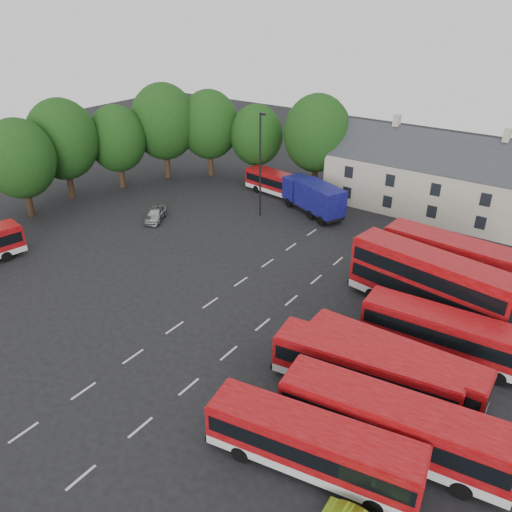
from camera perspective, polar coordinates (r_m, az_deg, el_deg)
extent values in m
plane|color=black|center=(38.20, -7.19, -6.68)|extent=(140.00, 140.00, 0.00)
cube|color=beige|center=(31.93, -25.03, -17.81)|extent=(0.15, 1.80, 0.01)
cube|color=beige|center=(33.25, -19.11, -14.36)|extent=(0.15, 1.80, 0.01)
cube|color=beige|center=(34.97, -13.87, -11.08)|extent=(0.15, 1.80, 0.01)
cube|color=beige|center=(37.04, -9.27, -8.07)|extent=(0.15, 1.80, 0.01)
cube|color=beige|center=(39.42, -5.25, -5.35)|extent=(0.15, 1.80, 0.01)
cube|color=beige|center=(42.04, -1.74, -2.94)|extent=(0.15, 1.80, 0.01)
cube|color=beige|center=(44.86, 1.33, -0.81)|extent=(0.15, 1.80, 0.01)
cube|color=beige|center=(47.86, 4.03, 1.06)|extent=(0.15, 1.80, 0.01)
cube|color=beige|center=(50.99, 6.40, 2.71)|extent=(0.15, 1.80, 0.01)
cube|color=beige|center=(28.73, -19.38, -22.77)|extent=(0.15, 1.80, 0.01)
cube|color=beige|center=(30.18, -13.07, -18.54)|extent=(0.15, 1.80, 0.01)
cube|color=beige|center=(32.07, -7.69, -14.59)|extent=(0.15, 1.80, 0.01)
cube|color=beige|center=(34.32, -3.12, -11.01)|extent=(0.15, 1.80, 0.01)
cube|color=beige|center=(36.87, 0.76, -7.84)|extent=(0.15, 1.80, 0.01)
cube|color=beige|center=(39.66, 4.06, -5.08)|extent=(0.15, 1.80, 0.01)
cube|color=beige|center=(42.64, 6.90, -2.67)|extent=(0.15, 1.80, 0.01)
cube|color=beige|center=(45.78, 9.35, -0.58)|extent=(0.15, 1.80, 0.01)
cube|color=beige|center=(49.04, 11.47, 1.24)|extent=(0.15, 1.80, 0.01)
cylinder|color=black|center=(59.10, -24.57, 5.91)|extent=(0.70, 0.70, 3.85)
ellipsoid|color=#16340E|center=(57.77, -25.44, 10.00)|extent=(7.26, 7.26, 8.35)
cylinder|color=black|center=(62.77, -20.51, 8.05)|extent=(0.70, 0.70, 4.20)
ellipsoid|color=#16340E|center=(61.44, -21.27, 12.31)|extent=(7.92, 7.92, 9.11)
cylinder|color=black|center=(64.68, -15.14, 9.17)|extent=(0.70, 0.70, 3.67)
ellipsoid|color=#16340E|center=(63.51, -15.62, 12.80)|extent=(6.93, 6.93, 7.97)
cylinder|color=black|center=(66.95, -10.12, 10.63)|extent=(0.70, 0.70, 4.38)
ellipsoid|color=#16340E|center=(65.66, -10.50, 14.86)|extent=(8.25, 8.25, 9.49)
cylinder|color=black|center=(67.16, -5.21, 10.85)|extent=(0.70, 0.70, 4.02)
ellipsoid|color=#16340E|center=(65.96, -5.39, 14.73)|extent=(7.59, 7.59, 8.73)
cylinder|color=black|center=(65.21, 0.05, 10.20)|extent=(0.70, 0.70, 3.50)
ellipsoid|color=#16340E|center=(64.10, 0.06, 13.66)|extent=(6.60, 6.60, 7.59)
cylinder|color=black|center=(61.88, 6.73, 9.37)|extent=(0.70, 0.70, 4.20)
ellipsoid|color=#16340E|center=(60.53, 6.99, 13.74)|extent=(7.92, 7.92, 9.11)
cube|color=beige|center=(56.49, 25.32, 5.71)|extent=(35.00, 7.00, 5.50)
cube|color=#2D3035|center=(55.64, 25.89, 8.32)|extent=(35.70, 7.13, 7.13)
cube|color=beige|center=(57.27, 15.79, 14.70)|extent=(0.60, 0.90, 1.20)
cube|color=beige|center=(54.63, 26.76, 12.21)|extent=(0.60, 0.90, 1.20)
cube|color=silver|center=(27.27, 6.34, -21.94)|extent=(11.07, 4.29, 0.54)
cube|color=#97090E|center=(26.34, 6.49, -20.21)|extent=(11.07, 4.29, 1.92)
cube|color=black|center=(26.31, 6.49, -20.14)|extent=(10.65, 4.27, 0.93)
cube|color=#97090E|center=(25.61, 6.61, -18.70)|extent=(10.84, 4.15, 0.12)
cylinder|color=black|center=(27.65, -1.80, -21.64)|extent=(1.02, 0.44, 0.98)
cylinder|color=black|center=(27.77, 14.44, -22.55)|extent=(1.02, 0.44, 0.98)
cube|color=silver|center=(28.72, 15.06, -19.48)|extent=(12.03, 4.21, 0.59)
cube|color=#97090E|center=(27.77, 15.41, -17.59)|extent=(12.03, 4.21, 2.09)
cube|color=black|center=(27.73, 15.43, -17.51)|extent=(11.57, 4.21, 1.02)
cube|color=#97090E|center=(27.02, 15.71, -15.94)|extent=(11.79, 4.07, 0.13)
cylinder|color=black|center=(28.70, 6.65, -19.36)|extent=(1.10, 0.44, 1.07)
cylinder|color=black|center=(29.70, 23.07, -20.00)|extent=(1.10, 0.44, 1.07)
cube|color=silver|center=(31.64, 12.20, -13.87)|extent=(11.27, 4.11, 0.55)
cube|color=#97090E|center=(30.84, 12.43, -12.13)|extent=(11.27, 4.11, 1.95)
cube|color=black|center=(30.81, 12.44, -12.06)|extent=(10.84, 4.10, 0.95)
cube|color=#97090E|center=(30.20, 12.63, -10.63)|extent=(11.04, 3.98, 0.12)
cylinder|color=black|center=(31.72, 5.28, -13.78)|extent=(1.03, 0.43, 1.00)
cylinder|color=black|center=(32.36, 18.90, -14.50)|extent=(1.03, 0.43, 1.00)
cube|color=silver|center=(32.36, 15.08, -13.20)|extent=(10.98, 2.65, 0.55)
cube|color=#97090E|center=(31.57, 15.36, -11.49)|extent=(10.98, 2.65, 1.94)
cube|color=black|center=(31.54, 15.37, -11.42)|extent=(10.55, 2.70, 0.95)
cube|color=#97090E|center=(30.95, 15.60, -10.02)|extent=(10.76, 2.54, 0.12)
cylinder|color=black|center=(32.62, 8.44, -12.63)|extent=(1.00, 0.29, 1.00)
cylinder|color=black|center=(32.86, 21.59, -14.32)|extent=(1.00, 0.29, 1.00)
cube|color=silver|center=(35.91, 20.75, -9.55)|extent=(11.17, 3.14, 0.55)
cube|color=#97090E|center=(35.20, 21.09, -7.92)|extent=(11.17, 3.14, 1.96)
cube|color=black|center=(35.17, 21.11, -7.85)|extent=(10.73, 3.18, 0.95)
cube|color=#97090E|center=(34.64, 21.38, -6.53)|extent=(10.94, 3.03, 0.12)
cylinder|color=black|center=(35.68, 14.73, -9.31)|extent=(1.02, 0.34, 1.00)
cylinder|color=black|center=(36.83, 26.46, -10.37)|extent=(1.02, 0.34, 1.00)
cube|color=silver|center=(39.73, 18.82, -5.18)|extent=(12.26, 4.50, 0.60)
cube|color=#97090E|center=(38.67, 19.29, -2.53)|extent=(12.26, 4.50, 3.65)
cube|color=black|center=(39.01, 19.13, -3.43)|extent=(11.80, 4.49, 1.04)
cube|color=#97090E|center=(37.80, 19.73, -0.07)|extent=(12.01, 4.35, 0.13)
cylinder|color=black|center=(40.34, 13.14, -4.30)|extent=(1.12, 0.47, 1.09)
cylinder|color=black|center=(39.84, 24.45, -6.76)|extent=(1.12, 0.47, 1.09)
cube|color=black|center=(38.33, 19.45, -1.62)|extent=(11.80, 4.49, 1.04)
cube|color=silver|center=(42.81, 21.53, -3.21)|extent=(11.82, 3.47, 0.58)
cube|color=#97090E|center=(41.85, 22.02, -0.78)|extent=(11.82, 3.47, 3.55)
cube|color=black|center=(42.16, 21.85, -1.60)|extent=(11.36, 3.50, 1.01)
cube|color=#97090E|center=(41.07, 22.46, 1.47)|extent=(11.58, 3.35, 0.13)
cylinder|color=black|center=(42.95, 16.30, -2.64)|extent=(1.08, 0.37, 1.06)
cylinder|color=black|center=(43.31, 26.59, -4.41)|extent=(1.08, 0.37, 1.06)
cube|color=black|center=(41.55, 22.18, 0.06)|extent=(11.36, 3.50, 1.01)
cube|color=silver|center=(59.78, 2.91, 7.41)|extent=(9.90, 3.44, 0.48)
cube|color=#97090E|center=(59.41, 2.93, 8.41)|extent=(9.90, 3.44, 1.72)
cube|color=black|center=(59.39, 2.93, 8.45)|extent=(9.52, 3.44, 0.84)
cube|color=#97090E|center=(59.12, 2.95, 9.24)|extent=(9.70, 3.32, 0.11)
cylinder|color=black|center=(61.09, 0.05, 7.66)|extent=(0.91, 0.36, 0.88)
cylinder|color=black|center=(58.81, 5.86, 6.70)|extent=(0.91, 0.36, 0.88)
cube|color=black|center=(55.29, 6.45, 5.51)|extent=(8.41, 5.28, 0.31)
cube|color=navy|center=(57.09, 4.66, 7.82)|extent=(2.91, 3.18, 2.47)
cube|color=black|center=(57.71, 4.11, 8.46)|extent=(0.97, 2.04, 1.23)
cube|color=navy|center=(53.86, 7.30, 6.61)|extent=(6.40, 4.69, 2.77)
cylinder|color=black|center=(56.85, 3.76, 6.10)|extent=(1.06, 0.67, 1.03)
cylinder|color=black|center=(53.81, 9.43, 4.48)|extent=(1.06, 0.67, 1.03)
imported|color=#ACAEB4|center=(54.30, -11.41, 4.71)|extent=(3.39, 4.29, 1.37)
cylinder|color=black|center=(52.80, 0.48, 10.16)|extent=(0.20, 0.20, 10.95)
cube|color=black|center=(51.16, 0.77, 15.93)|extent=(0.70, 0.41, 0.20)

